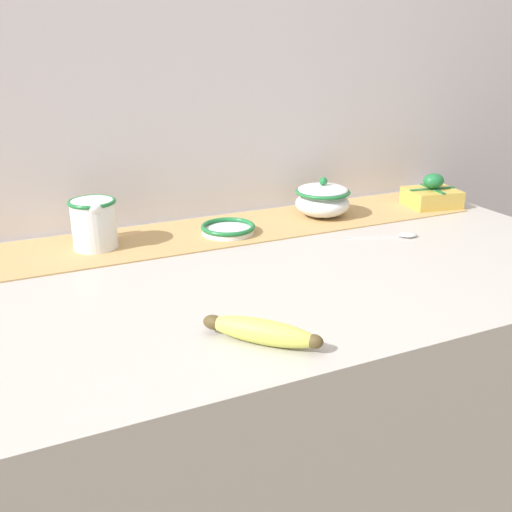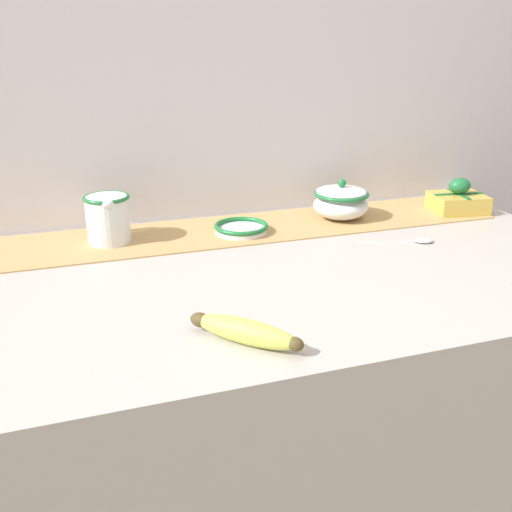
{
  "view_description": "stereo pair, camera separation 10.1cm",
  "coord_description": "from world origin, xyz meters",
  "px_view_note": "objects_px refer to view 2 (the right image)",
  "views": [
    {
      "loc": [
        -0.35,
        -0.91,
        1.29
      ],
      "look_at": [
        0.04,
        -0.05,
        0.93
      ],
      "focal_mm": 40.0,
      "sensor_mm": 36.0,
      "label": 1
    },
    {
      "loc": [
        -0.26,
        -0.95,
        1.29
      ],
      "look_at": [
        0.04,
        -0.05,
        0.93
      ],
      "focal_mm": 40.0,
      "sensor_mm": 36.0,
      "label": 2
    }
  ],
  "objects_px": {
    "cream_pitcher": "(108,217)",
    "gift_box": "(458,200)",
    "sugar_bowl": "(341,202)",
    "banana": "(245,331)",
    "spoon": "(419,241)",
    "small_dish": "(241,228)"
  },
  "relations": [
    {
      "from": "gift_box",
      "to": "sugar_bowl",
      "type": "bearing_deg",
      "value": 172.81
    },
    {
      "from": "cream_pitcher",
      "to": "sugar_bowl",
      "type": "bearing_deg",
      "value": -0.16
    },
    {
      "from": "banana",
      "to": "spoon",
      "type": "distance_m",
      "value": 0.57
    },
    {
      "from": "spoon",
      "to": "small_dish",
      "type": "bearing_deg",
      "value": 171.94
    },
    {
      "from": "sugar_bowl",
      "to": "spoon",
      "type": "distance_m",
      "value": 0.23
    },
    {
      "from": "banana",
      "to": "spoon",
      "type": "height_order",
      "value": "banana"
    },
    {
      "from": "banana",
      "to": "spoon",
      "type": "bearing_deg",
      "value": 31.24
    },
    {
      "from": "gift_box",
      "to": "banana",
      "type": "bearing_deg",
      "value": -146.77
    },
    {
      "from": "banana",
      "to": "sugar_bowl",
      "type": "bearing_deg",
      "value": 51.4
    },
    {
      "from": "cream_pitcher",
      "to": "banana",
      "type": "relative_size",
      "value": 0.77
    },
    {
      "from": "small_dish",
      "to": "spoon",
      "type": "xyz_separation_m",
      "value": [
        0.35,
        -0.18,
        -0.01
      ]
    },
    {
      "from": "sugar_bowl",
      "to": "banana",
      "type": "distance_m",
      "value": 0.65
    },
    {
      "from": "cream_pitcher",
      "to": "gift_box",
      "type": "distance_m",
      "value": 0.86
    },
    {
      "from": "cream_pitcher",
      "to": "spoon",
      "type": "distance_m",
      "value": 0.67
    },
    {
      "from": "cream_pitcher",
      "to": "gift_box",
      "type": "bearing_deg",
      "value": -2.7
    },
    {
      "from": "banana",
      "to": "gift_box",
      "type": "bearing_deg",
      "value": 33.23
    },
    {
      "from": "sugar_bowl",
      "to": "spoon",
      "type": "xyz_separation_m",
      "value": [
        0.09,
        -0.21,
        -0.04
      ]
    },
    {
      "from": "sugar_bowl",
      "to": "small_dish",
      "type": "height_order",
      "value": "sugar_bowl"
    },
    {
      "from": "sugar_bowl",
      "to": "banana",
      "type": "bearing_deg",
      "value": -128.6
    },
    {
      "from": "cream_pitcher",
      "to": "spoon",
      "type": "xyz_separation_m",
      "value": [
        0.63,
        -0.21,
        -0.05
      ]
    },
    {
      "from": "cream_pitcher",
      "to": "banana",
      "type": "xyz_separation_m",
      "value": [
        0.14,
        -0.51,
        -0.04
      ]
    },
    {
      "from": "cream_pitcher",
      "to": "small_dish",
      "type": "relative_size",
      "value": 0.93
    }
  ]
}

